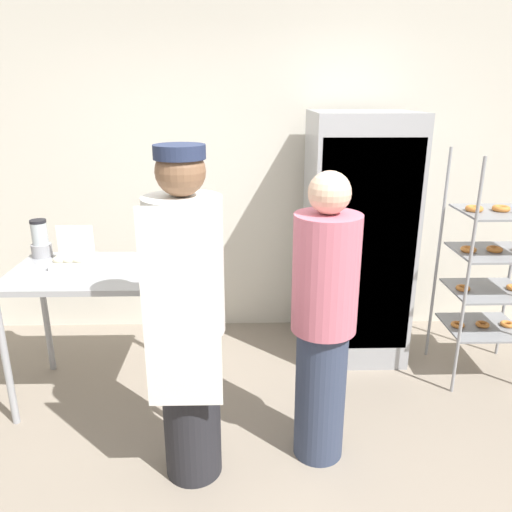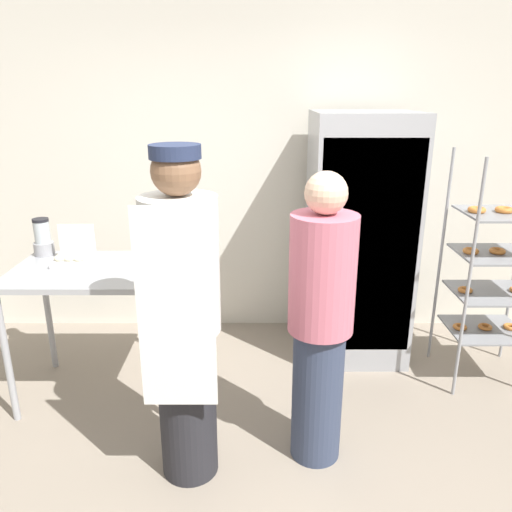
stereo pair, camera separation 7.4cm
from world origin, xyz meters
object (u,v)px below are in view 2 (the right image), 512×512
Objects in this scene: person_baker at (185,318)px; person_customer at (322,322)px; baking_rack at (497,271)px; donut_box at (75,257)px; blender_pitcher at (45,239)px; refrigerator at (360,239)px.

person_baker is 1.08× the size of person_customer.
person_customer is at bearing -147.26° from baking_rack.
donut_box is 0.34m from blender_pitcher.
person_customer is (-1.30, -0.84, 0.02)m from baking_rack.
blender_pitcher is (-2.24, -0.31, 0.09)m from refrigerator.
person_baker is (0.83, -0.83, -0.04)m from donut_box.
donut_box is (-1.97, -0.52, 0.03)m from refrigerator.
refrigerator is 1.05× the size of person_baker.
refrigerator is at bearing 8.00° from blender_pitcher.
person_baker reaches higher than donut_box.
refrigerator is at bearing 70.46° from person_customer.
person_baker is at bearing -44.89° from donut_box.
blender_pitcher is (-3.11, 0.06, 0.21)m from baking_rack.
person_baker is at bearing -169.31° from person_customer.
person_baker reaches higher than baking_rack.
refrigerator reaches higher than person_baker.
blender_pitcher is 2.03m from person_customer.
donut_box is at bearing -36.77° from blender_pitcher.
baking_rack is 1.00× the size of person_customer.
baking_rack is at bearing -23.38° from refrigerator.
person_baker is at bearing -43.09° from blender_pitcher.
person_baker is 0.72m from person_customer.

